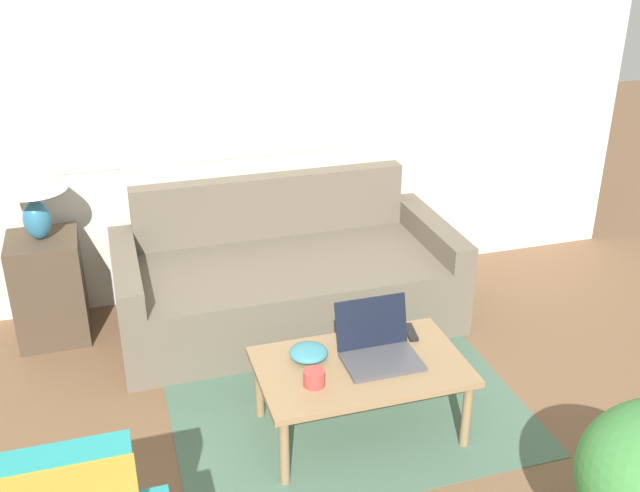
{
  "coord_description": "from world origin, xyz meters",
  "views": [
    {
      "loc": [
        -0.37,
        -0.86,
        2.35
      ],
      "look_at": [
        0.62,
        2.43,
        0.75
      ],
      "focal_mm": 42.0,
      "sensor_mm": 36.0,
      "label": 1
    }
  ],
  "objects": [
    {
      "name": "wall_back",
      "position": [
        -0.0,
        3.53,
        1.31
      ],
      "size": [
        6.22,
        0.06,
        2.6
      ],
      "color": "silver",
      "rests_on": "ground_plane"
    },
    {
      "name": "side_table",
      "position": [
        -0.77,
        3.23,
        0.32
      ],
      "size": [
        0.39,
        0.39,
        0.63
      ],
      "color": "#4C3D2D",
      "rests_on": "ground_plane"
    },
    {
      "name": "table_lamp",
      "position": [
        -0.77,
        3.23,
        0.99
      ],
      "size": [
        0.37,
        0.37,
        0.51
      ],
      "color": "teal",
      "rests_on": "side_table"
    },
    {
      "name": "tv_remote",
      "position": [
        0.98,
        2.06,
        0.39
      ],
      "size": [
        0.07,
        0.16,
        0.02
      ],
      "color": "black",
      "rests_on": "coffee_table"
    },
    {
      "name": "couch",
      "position": [
        0.59,
        3.05,
        0.25
      ],
      "size": [
        1.99,
        0.93,
        0.81
      ],
      "color": "#665B4C",
      "rests_on": "ground_plane"
    },
    {
      "name": "rug",
      "position": [
        0.66,
        2.43,
        0.0
      ],
      "size": [
        1.75,
        2.04,
        0.01
      ],
      "color": "#476651",
      "rests_on": "ground_plane"
    },
    {
      "name": "coffee_table",
      "position": [
        0.66,
        1.88,
        0.34
      ],
      "size": [
        0.97,
        0.6,
        0.38
      ],
      "color": "#8E704C",
      "rests_on": "ground_plane"
    },
    {
      "name": "laptop",
      "position": [
        0.75,
        1.92,
        0.44
      ],
      "size": [
        0.35,
        0.31,
        0.26
      ],
      "color": "#47474C",
      "rests_on": "coffee_table"
    },
    {
      "name": "snack_bowl",
      "position": [
        0.44,
        2.01,
        0.41
      ],
      "size": [
        0.18,
        0.18,
        0.06
      ],
      "color": "teal",
      "rests_on": "coffee_table"
    },
    {
      "name": "cup_navy",
      "position": [
        0.4,
        1.79,
        0.42
      ],
      "size": [
        0.1,
        0.1,
        0.07
      ],
      "color": "#B23D38",
      "rests_on": "coffee_table"
    }
  ]
}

